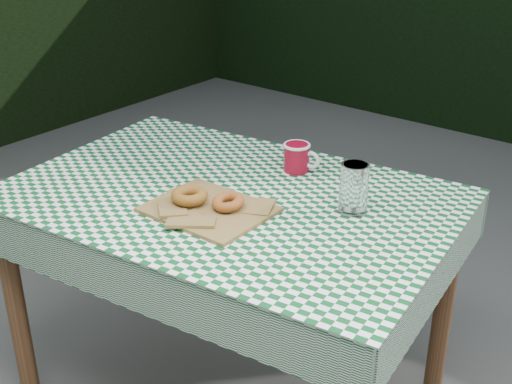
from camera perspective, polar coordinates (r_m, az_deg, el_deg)
table at (r=2.15m, az=-2.16°, el=-9.40°), size 1.36×0.99×0.75m
tablecloth at (r=1.96m, az=-2.34°, el=-0.29°), size 1.38×1.01×0.01m
paper_bag at (r=1.86m, az=-4.02°, el=-1.41°), size 0.33×0.26×0.02m
bagel_front at (r=1.88m, az=-5.70°, el=-0.31°), size 0.14×0.14×0.03m
bagel_back at (r=1.85m, az=-2.40°, el=-0.84°), size 0.12×0.12×0.03m
coffee_mug at (r=2.11m, az=3.47°, el=2.95°), size 0.19×0.19×0.09m
drinking_glass at (r=1.85m, az=8.32°, el=0.33°), size 0.08×0.08×0.14m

